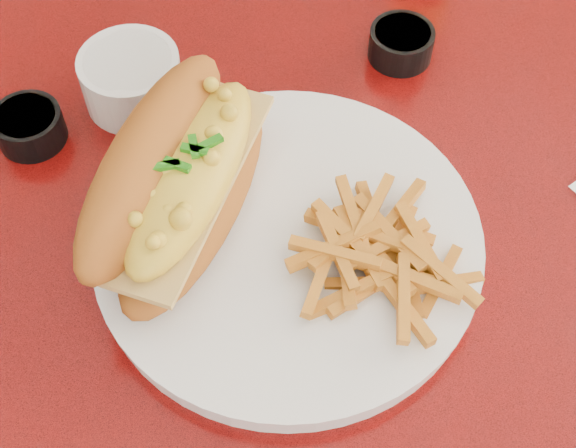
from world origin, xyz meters
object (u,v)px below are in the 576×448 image
object	(u,v)px
diner_table	(348,279)
mac_hoagie	(178,178)
booth_bench_far	(181,13)
gravy_ramekin	(131,78)
sauce_cup_right	(401,42)
dinner_plate	(288,243)
fork	(365,204)
sauce_cup_left	(29,125)

from	to	relation	value
diner_table	mac_hoagie	xyz separation A→B (m)	(-0.15, 0.01, 0.23)
booth_bench_far	mac_hoagie	world-z (taller)	booth_bench_far
gravy_ramekin	sauce_cup_right	xyz separation A→B (m)	(0.25, -0.03, -0.01)
booth_bench_far	dinner_plate	distance (m)	0.99
dinner_plate	fork	bearing A→B (deg)	7.82
booth_bench_far	sauce_cup_left	world-z (taller)	booth_bench_far
booth_bench_far	dinner_plate	bearing A→B (deg)	-95.40
booth_bench_far	gravy_ramekin	distance (m)	0.84
dinner_plate	sauce_cup_left	size ratio (longest dim) A/B	5.09
fork	booth_bench_far	bearing A→B (deg)	-28.45
diner_table	booth_bench_far	distance (m)	0.87
booth_bench_far	dinner_plate	xyz separation A→B (m)	(-0.08, -0.85, 0.50)
dinner_plate	gravy_ramekin	bearing A→B (deg)	111.12
diner_table	sauce_cup_right	distance (m)	0.24
mac_hoagie	booth_bench_far	bearing A→B (deg)	27.87
diner_table	sauce_cup_right	world-z (taller)	sauce_cup_right
dinner_plate	sauce_cup_left	world-z (taller)	sauce_cup_left
diner_table	sauce_cup_right	bearing A→B (deg)	54.53
diner_table	dinner_plate	size ratio (longest dim) A/B	3.76
mac_hoagie	sauce_cup_right	xyz separation A→B (m)	(0.25, 0.12, -0.05)
sauce_cup_left	sauce_cup_right	bearing A→B (deg)	-1.98
mac_hoagie	sauce_cup_left	world-z (taller)	mac_hoagie
fork	gravy_ramekin	xyz separation A→B (m)	(-0.15, 0.20, 0.01)
mac_hoagie	fork	world-z (taller)	mac_hoagie
diner_table	dinner_plate	world-z (taller)	dinner_plate
sauce_cup_right	mac_hoagie	bearing A→B (deg)	-153.25
diner_table	booth_bench_far	xyz separation A→B (m)	(0.00, 0.81, -0.32)
gravy_ramekin	diner_table	bearing A→B (deg)	-45.29
booth_bench_far	mac_hoagie	bearing A→B (deg)	-100.73
dinner_plate	gravy_ramekin	size ratio (longest dim) A/B	2.73
diner_table	dinner_plate	distance (m)	0.20
fork	sauce_cup_left	bearing A→B (deg)	26.30
booth_bench_far	gravy_ramekin	world-z (taller)	booth_bench_far
fork	sauce_cup_left	world-z (taller)	sauce_cup_left
diner_table	gravy_ramekin	size ratio (longest dim) A/B	10.26
booth_bench_far	sauce_cup_left	xyz separation A→B (m)	(-0.26, -0.67, 0.50)
fork	diner_table	bearing A→B (deg)	-45.87
booth_bench_far	mac_hoagie	distance (m)	0.98
booth_bench_far	fork	size ratio (longest dim) A/B	10.18
dinner_plate	diner_table	bearing A→B (deg)	28.20
dinner_plate	sauce_cup_right	world-z (taller)	sauce_cup_right
booth_bench_far	fork	world-z (taller)	booth_bench_far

